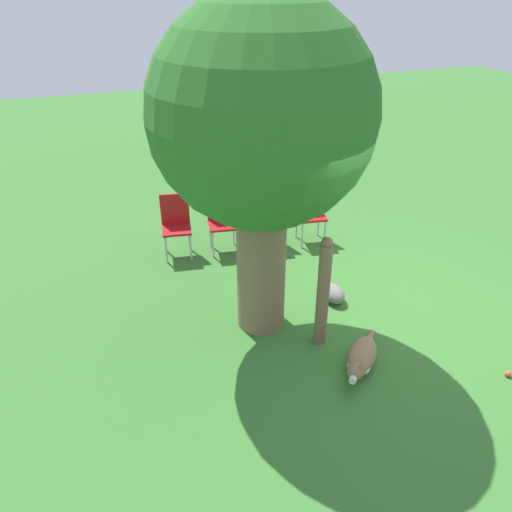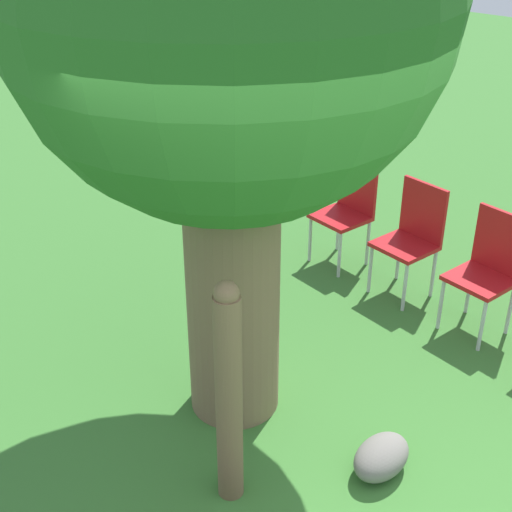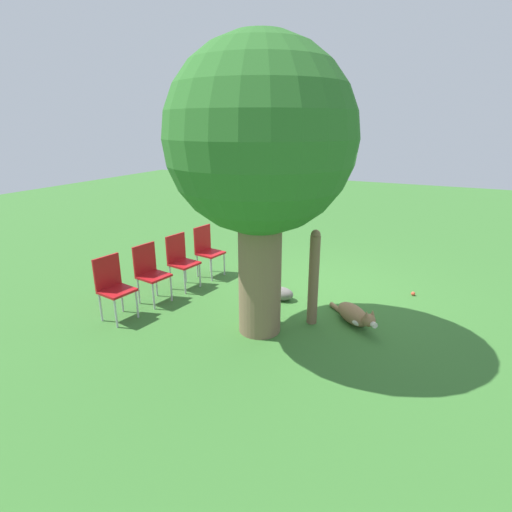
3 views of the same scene
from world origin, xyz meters
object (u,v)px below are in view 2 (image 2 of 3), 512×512
(red_chair_1, at_px, (489,265))
(red_chair_3, at_px, (348,205))
(red_chair_2, at_px, (413,233))
(fence_post, at_px, (229,395))
(oak_tree, at_px, (228,9))

(red_chair_1, bearing_deg, red_chair_3, -88.15)
(red_chair_1, height_order, red_chair_2, same)
(red_chair_2, relative_size, red_chair_3, 1.00)
(fence_post, distance_m, red_chair_1, 2.57)
(oak_tree, xyz_separation_m, red_chair_2, (2.04, -0.11, -2.02))
(oak_tree, height_order, red_chair_2, oak_tree)
(red_chair_2, bearing_deg, red_chair_3, -88.15)
(fence_post, height_order, red_chair_2, fence_post)
(oak_tree, bearing_deg, red_chair_3, 16.05)
(oak_tree, xyz_separation_m, fence_post, (-0.60, -0.54, -1.85))
(fence_post, bearing_deg, oak_tree, 41.76)
(oak_tree, bearing_deg, fence_post, -138.24)
(fence_post, xyz_separation_m, red_chair_2, (2.64, 0.43, -0.16))
(fence_post, distance_m, red_chair_2, 2.68)
(fence_post, distance_m, red_chair_3, 2.97)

